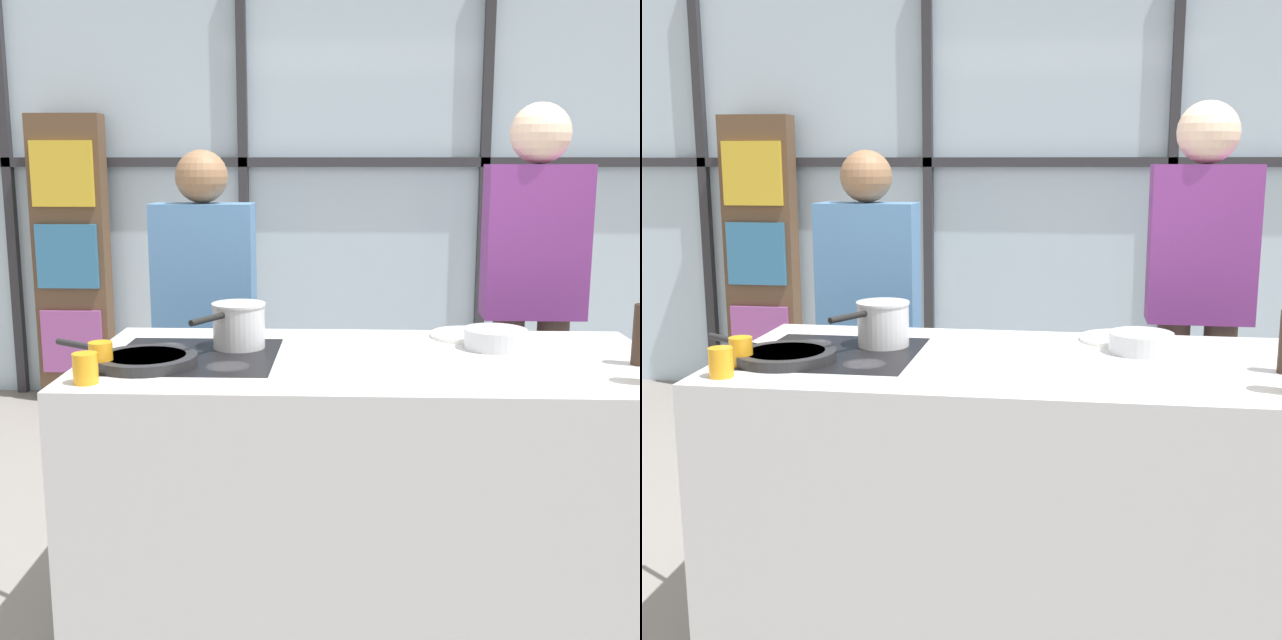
% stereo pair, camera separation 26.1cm
% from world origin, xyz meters
% --- Properties ---
extents(ground_plane, '(18.00, 18.00, 0.00)m').
position_xyz_m(ground_plane, '(0.00, 0.00, 0.00)').
color(ground_plane, gray).
extents(back_window_wall, '(6.40, 0.10, 2.80)m').
position_xyz_m(back_window_wall, '(0.00, 2.78, 1.40)').
color(back_window_wall, silver).
rests_on(back_window_wall, ground_plane).
extents(bookshelf, '(0.46, 0.19, 1.84)m').
position_xyz_m(bookshelf, '(-1.87, 2.60, 0.92)').
color(bookshelf, brown).
rests_on(bookshelf, ground_plane).
extents(demo_island, '(1.81, 0.87, 0.93)m').
position_xyz_m(demo_island, '(-0.00, -0.00, 0.47)').
color(demo_island, silver).
rests_on(demo_island, ground_plane).
extents(spectator_far_left, '(0.43, 0.22, 1.59)m').
position_xyz_m(spectator_far_left, '(-0.70, 0.93, 0.90)').
color(spectator_far_left, '#232838').
rests_on(spectator_far_left, ground_plane).
extents(spectator_center_left, '(0.42, 0.25, 1.78)m').
position_xyz_m(spectator_center_left, '(0.70, 0.93, 1.03)').
color(spectator_center_left, '#47382D').
rests_on(spectator_center_left, ground_plane).
extents(frying_pan, '(0.51, 0.38, 0.03)m').
position_xyz_m(frying_pan, '(-0.70, -0.12, 0.95)').
color(frying_pan, '#232326').
rests_on(frying_pan, demo_island).
extents(saucepan, '(0.21, 0.30, 0.15)m').
position_xyz_m(saucepan, '(-0.44, 0.12, 1.01)').
color(saucepan, silver).
rests_on(saucepan, demo_island).
extents(white_plate, '(0.27, 0.27, 0.01)m').
position_xyz_m(white_plate, '(0.35, 0.32, 0.94)').
color(white_plate, white).
rests_on(white_plate, demo_island).
extents(mixing_bowl, '(0.21, 0.21, 0.07)m').
position_xyz_m(mixing_bowl, '(0.41, 0.15, 0.97)').
color(mixing_bowl, silver).
rests_on(mixing_bowl, demo_island).
extents(juice_glass_near, '(0.07, 0.07, 0.09)m').
position_xyz_m(juice_glass_near, '(-0.80, -0.33, 0.98)').
color(juice_glass_near, orange).
rests_on(juice_glass_near, demo_island).
extents(juice_glass_far, '(0.07, 0.07, 0.09)m').
position_xyz_m(juice_glass_far, '(-0.80, -0.19, 0.98)').
color(juice_glass_far, orange).
rests_on(juice_glass_far, demo_island).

